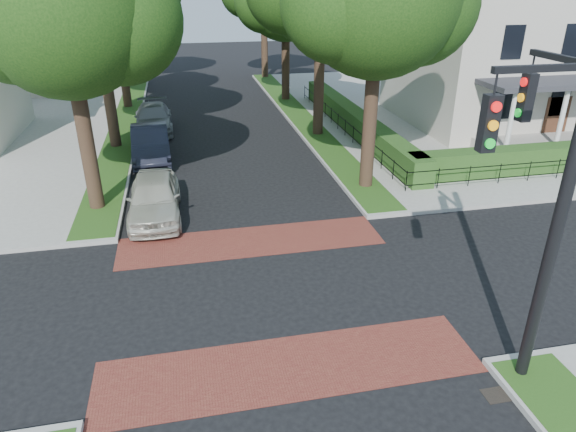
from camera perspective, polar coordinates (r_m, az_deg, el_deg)
The scene contains 15 objects.
ground at distance 15.08m, azimuth -2.35°, elevation -8.47°, with size 120.00×120.00×0.00m, color black.
sidewalk_ne at distance 38.91m, azimuth 22.42°, elevation 11.18°, with size 30.00×30.00×0.15m, color gray.
crosswalk_far at distance 17.79m, azimuth -4.10°, elevation -2.82°, with size 9.00×2.20×0.01m, color maroon.
crosswalk_near at distance 12.58m, azimuth 0.23°, elevation -16.44°, with size 9.00×2.20×0.01m, color maroon.
storm_drain at distance 12.81m, azimuth 22.30°, elevation -17.90°, with size 0.65×0.45×0.01m, color black.
grass_strip_ne at distance 33.35m, azimuth 1.30°, elevation 11.09°, with size 1.60×29.80×0.02m, color #1D4213.
grass_strip_nw at distance 32.71m, azimuth -17.74°, elevation 9.62°, with size 1.60×29.80×0.02m, color #1D4213.
tree_left_near at distance 19.92m, azimuth -23.26°, elevation 20.26°, with size 7.50×6.45×10.20m.
hedge_main_road at distance 30.02m, azimuth 7.47°, elevation 10.43°, with size 1.00×18.00×1.20m, color #234618.
fence_main_road at distance 29.81m, azimuth 5.98°, elevation 10.10°, with size 0.06×18.00×0.90m, color black, non-canonical shape.
house_victorian at distance 34.42m, azimuth 24.08°, elevation 19.41°, with size 13.00×13.05×12.48m.
traffic_signal at distance 11.13m, azimuth 27.19°, elevation 3.13°, with size 2.17×2.00×8.00m.
parked_car_front at distance 19.85m, azimuth -14.63°, elevation 2.02°, with size 1.89×4.69×1.60m, color #B8B6A6.
parked_car_middle at distance 26.31m, azimuth -15.04°, elevation 7.79°, with size 1.74×5.00×1.65m, color #1E202D.
parked_car_rear at distance 31.39m, azimuth -14.72°, elevation 10.47°, with size 2.08×5.13×1.49m, color slate.
Camera 1 is at (-1.98, -12.36, 8.40)m, focal length 32.00 mm.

